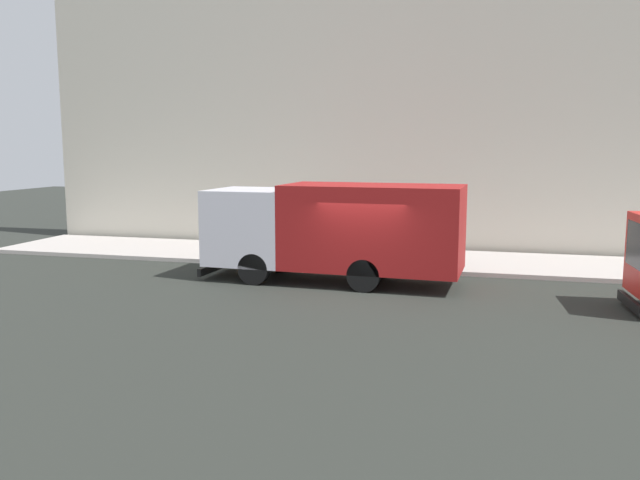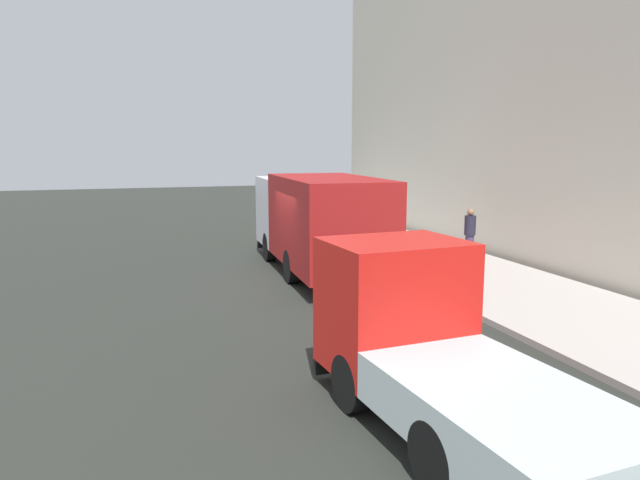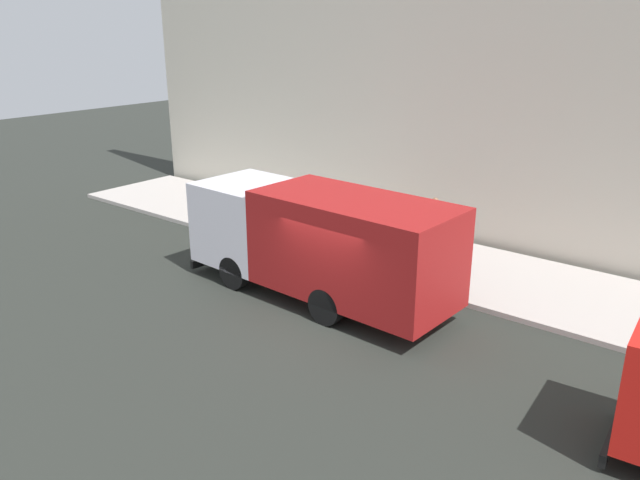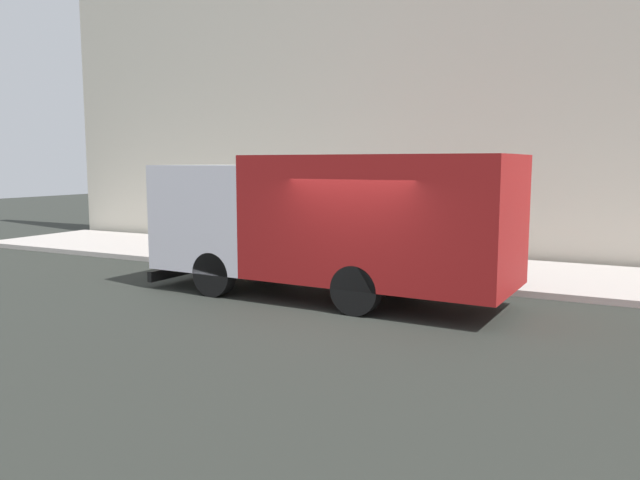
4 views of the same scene
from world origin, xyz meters
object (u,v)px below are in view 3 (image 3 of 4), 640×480
at_px(pedestrian_standing, 353,225).
at_px(pedestrian_third, 434,223).
at_px(large_utility_truck, 318,239).
at_px(street_sign_post, 349,220).
at_px(traffic_cone_orange, 271,232).
at_px(pedestrian_walking, 290,213).

distance_m(pedestrian_standing, pedestrian_third, 2.57).
bearing_deg(large_utility_truck, street_sign_post, 18.16).
bearing_deg(street_sign_post, pedestrian_third, -28.80).
xyz_separation_m(traffic_cone_orange, street_sign_post, (0.03, -3.08, 1.01)).
bearing_deg(pedestrian_walking, street_sign_post, -153.12).
bearing_deg(traffic_cone_orange, pedestrian_third, -59.80).
bearing_deg(traffic_cone_orange, pedestrian_walking, -11.63).
bearing_deg(pedestrian_standing, large_utility_truck, 22.55).
bearing_deg(large_utility_truck, pedestrian_standing, 21.23).
height_order(pedestrian_standing, street_sign_post, street_sign_post).
relative_size(pedestrian_third, traffic_cone_orange, 2.49).
height_order(large_utility_truck, pedestrian_third, large_utility_truck).
bearing_deg(pedestrian_walking, large_utility_truck, -178.72).
distance_m(large_utility_truck, pedestrian_walking, 4.64).
bearing_deg(pedestrian_third, pedestrian_walking, 146.57).
distance_m(traffic_cone_orange, street_sign_post, 3.24).
distance_m(pedestrian_standing, traffic_cone_orange, 2.87).
xyz_separation_m(pedestrian_walking, pedestrian_third, (1.86, -4.35, 0.04)).
xyz_separation_m(pedestrian_standing, traffic_cone_orange, (-0.81, 2.69, -0.58)).
bearing_deg(pedestrian_walking, pedestrian_third, -116.01).
bearing_deg(pedestrian_standing, traffic_cone_orange, -69.58).
bearing_deg(pedestrian_walking, pedestrian_standing, -138.16).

